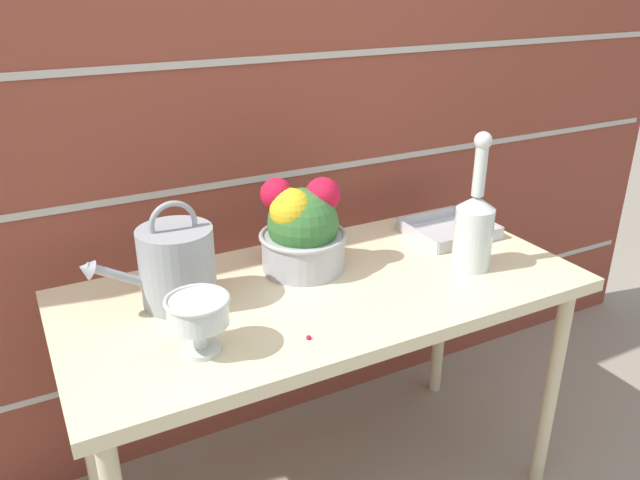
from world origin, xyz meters
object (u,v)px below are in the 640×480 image
watering_can (176,265)px  flower_planter (302,229)px  wire_tray (448,231)px  crystal_pedestal_bowl (198,314)px  glass_decanter (474,225)px

watering_can → flower_planter: bearing=4.0°
watering_can → wire_tray: watering_can is taller
crystal_pedestal_bowl → wire_tray: bearing=16.6°
crystal_pedestal_bowl → flower_planter: size_ratio=0.54×
flower_planter → glass_decanter: size_ratio=0.69×
glass_decanter → wire_tray: bearing=66.2°
watering_can → crystal_pedestal_bowl: watering_can is taller
flower_planter → wire_tray: size_ratio=1.04×
watering_can → glass_decanter: bearing=-13.4°
watering_can → wire_tray: (0.89, 0.03, -0.09)m
watering_can → flower_planter: (0.36, 0.03, 0.02)m
crystal_pedestal_bowl → flower_planter: 0.47m
crystal_pedestal_bowl → flower_planter: flower_planter is taller
flower_planter → glass_decanter: 0.48m
crystal_pedestal_bowl → glass_decanter: 0.82m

